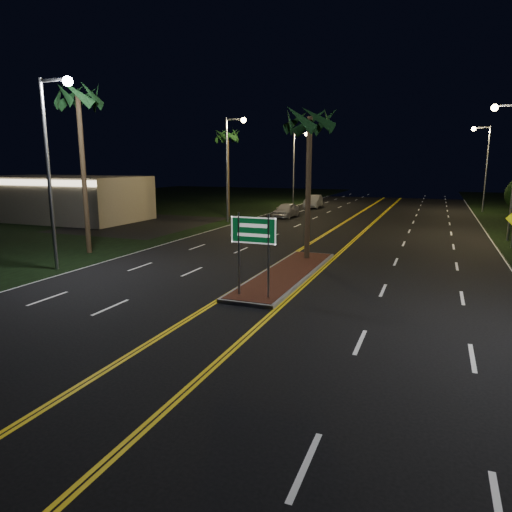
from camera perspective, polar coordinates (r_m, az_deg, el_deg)
The scene contains 15 objects.
ground at distance 15.22m, azimuth -4.27°, elevation -8.33°, with size 120.00×120.00×0.00m, color black.
grass_left at distance 52.69m, azimuth -22.22°, elevation 5.04°, with size 40.00×110.00×0.01m, color black.
median_island at distance 21.44m, azimuth 3.88°, elevation -2.20°, with size 2.25×10.25×0.17m.
highway_sign at distance 17.10m, azimuth -0.32°, elevation 2.24°, with size 1.80×0.08×3.20m.
commercial_building at distance 46.17m, azimuth -23.07°, elevation 6.67°, with size 15.00×8.12×4.00m.
streetlight_left_near at distance 23.88m, azimuth -24.04°, elevation 11.74°, with size 1.91×0.44×9.00m.
streetlight_left_mid at distance 40.56m, azimuth -3.16°, elevation 12.19°, with size 1.91×0.44×9.00m.
streetlight_left_far at distance 59.32m, azimuth 5.10°, elevation 11.94°, with size 1.91×0.44×9.00m.
streetlight_right_mid at distance 35.14m, azimuth 29.19°, elevation 10.89°, with size 1.91×0.44×9.00m.
streetlight_right_far at distance 55.04m, azimuth 26.56°, elevation 10.83°, with size 1.91×0.44×9.00m.
palm_median at distance 24.29m, azimuth 6.74°, elevation 16.43°, with size 2.40×2.40×8.30m.
palm_left_near at distance 28.30m, azimuth -21.37°, elevation 17.90°, with size 2.40×2.40×9.80m.
palm_left_far at distance 45.18m, azimuth -3.61°, elevation 14.76°, with size 2.40×2.40×8.80m.
car_near at distance 44.60m, azimuth 3.79°, elevation 5.90°, with size 2.13×4.97×1.66m, color #B7B7BE.
car_far at distance 54.75m, azimuth 7.17°, elevation 6.91°, with size 2.23×5.20×1.73m, color silver.
Camera 1 is at (6.28, -12.86, 5.15)m, focal length 32.00 mm.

